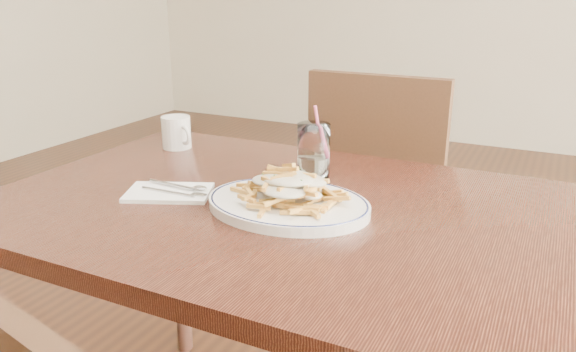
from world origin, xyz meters
The scene contains 8 objects.
table centered at (0.00, 0.00, 0.67)m, with size 1.20×0.80×0.75m.
chair_far centered at (0.00, 0.73, 0.53)m, with size 0.43×0.43×0.93m.
fries_plate centered at (0.03, -0.03, 0.76)m, with size 0.39×0.35×0.02m.
loaded_fries centered at (0.03, -0.03, 0.80)m, with size 0.22×0.19×0.06m.
napkin centered at (-0.24, -0.07, 0.75)m, with size 0.18×0.11×0.01m, color white.
cutlery centered at (-0.24, -0.06, 0.76)m, with size 0.17×0.06×0.01m.
water_glass centered at (-0.01, 0.19, 0.80)m, with size 0.08×0.08×0.17m.
coffee_mug centered at (-0.44, 0.24, 0.79)m, with size 0.11×0.08×0.09m.
Camera 1 is at (0.49, -0.95, 1.17)m, focal length 35.00 mm.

